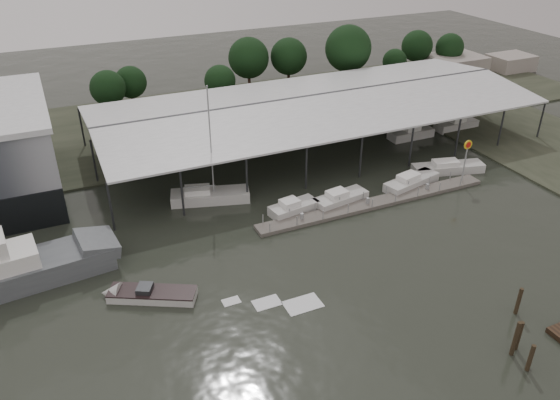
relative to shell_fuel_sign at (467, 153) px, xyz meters
name	(u,v)px	position (x,y,z in m)	size (l,w,h in m)	color
ground	(291,293)	(-27.00, -9.99, -3.93)	(200.00, 200.00, 0.00)	#262A22
land_strip_far	(168,127)	(-27.00, 32.01, -3.83)	(140.00, 30.00, 0.30)	#3F4332
covered_boat_shed	(317,100)	(-10.00, 18.01, 2.20)	(58.24, 24.00, 6.96)	white
floating_dock	(375,203)	(-12.00, 0.01, -3.72)	(28.00, 2.00, 1.40)	#605A54
shell_fuel_sign	(467,153)	(0.00, 0.00, 0.00)	(1.10, 0.18, 5.55)	#979B9D
distant_commercial_buildings	(472,65)	(32.03, 34.70, -2.08)	(22.00, 8.00, 4.00)	gray
grey_trawler	(1,273)	(-49.21, 0.92, -2.35)	(19.63, 6.34, 8.84)	#555A5E
white_sailboat	(209,196)	(-28.36, 8.34, -3.27)	(8.99, 4.90, 13.37)	silver
speedboat_underway	(145,294)	(-38.50, -5.49, -3.53)	(17.47, 10.14, 2.00)	silver
moored_cruiser_0	(293,208)	(-20.95, 2.15, -3.31)	(5.68, 3.02, 1.70)	silver
moored_cruiser_1	(340,199)	(-15.38, 1.83, -3.31)	(6.54, 3.14, 1.70)	silver
moored_cruiser_2	(411,182)	(-5.84, 1.95, -3.31)	(7.66, 3.80, 1.70)	silver
moored_cruiser_3	(448,168)	(0.53, 3.19, -3.31)	(9.06, 4.35, 1.70)	silver
mooring_pilings	(543,350)	(-13.69, -24.52, -2.93)	(4.18, 9.25, 3.69)	#372B1B
horizon_tree_line	(305,58)	(-1.91, 37.61, 2.21)	(66.94, 12.05, 11.47)	#301E15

